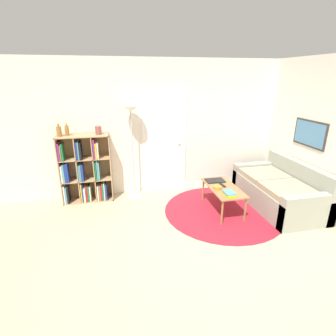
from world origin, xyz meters
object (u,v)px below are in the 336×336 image
Objects in this scene: couch at (281,191)px; bowl at (218,188)px; laptop at (215,180)px; bookshelf at (85,171)px; coffee_table at (223,190)px; floor_lamp at (131,122)px; bottle_middle at (67,131)px; bottle_left at (59,131)px; vase_on_shelf at (98,130)px.

couch reaches higher than bowl.
bowl reaches higher than laptop.
bookshelf is at bearing 155.94° from bowl.
coffee_table is at bearing 21.47° from bowl.
couch is (3.50, -1.00, -0.31)m from bookshelf.
floor_lamp is 1.14m from bottle_middle.
bottle_left reaches higher than coffee_table.
bottle_left reaches higher than bottle_middle.
couch is at bearing -2.41° from coffee_table.
vase_on_shelf is (-1.94, 1.00, 0.88)m from bowl.
vase_on_shelf is (0.31, -0.00, 0.76)m from bookshelf.
bookshelf is 2.44m from laptop.
bottle_left reaches higher than laptop.
bookshelf reaches higher than bowl.
laptop is 2.31m from vase_on_shelf.
coffee_table is (1.48, -0.90, -1.10)m from floor_lamp.
bookshelf is 1.28m from floor_lamp.
bottle_left is at bearing -161.53° from bottle_middle.
bowl is (-1.25, -0.00, 0.19)m from couch.
vase_on_shelf is (0.54, -0.02, -0.01)m from bottle_middle.
bookshelf is 0.72× the size of floor_lamp.
coffee_table is 4.51× the size of bottle_middle.
floor_lamp is at bearing 157.24° from laptop.
bookshelf is 5.81× the size of bottle_left.
coffee_table is at bearing -18.74° from bottle_left.
bottle_middle is at bearing 159.58° from coffee_table.
bottle_left reaches higher than couch.
bookshelf is 2.57m from coffee_table.
bookshelf is at bearing 4.18° from bottle_left.
bookshelf reaches higher than coffee_table.
couch is 1.22m from laptop.
laptop is 2.38× the size of bowl.
couch reaches higher than coffee_table.
couch is at bearing -15.27° from bottle_middle.
bottle_left reaches higher than bookshelf.
bowl is at bearing -24.06° from bookshelf.
bottle_middle reaches higher than coffee_table.
floor_lamp reaches higher than bowl.
bowl is 0.66× the size of bottle_left.
laptop is at bearing 163.56° from couch.
bookshelf is at bearing 164.06° from couch.
vase_on_shelf is (-2.03, 0.65, 0.89)m from laptop.
floor_lamp reaches higher than vase_on_shelf.
coffee_table is (-1.12, 0.05, 0.11)m from couch.
bowl is 0.96× the size of vase_on_shelf.
bottle_middle reaches higher than vase_on_shelf.
vase_on_shelf is at bearing 162.63° from couch.
bottle_middle is (-3.72, 1.02, 1.08)m from couch.
bookshelf is at bearing 158.20° from coffee_table.
laptop is (-0.04, 0.29, 0.06)m from coffee_table.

